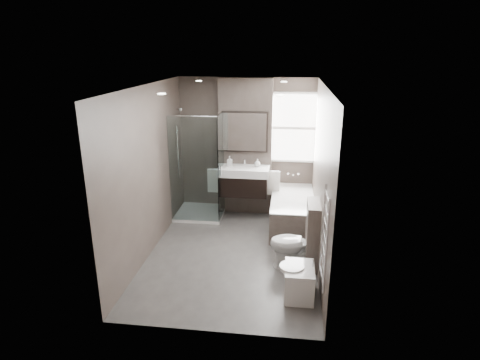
% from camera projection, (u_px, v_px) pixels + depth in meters
% --- Properties ---
extents(room, '(2.70, 3.90, 2.70)m').
position_uv_depth(room, '(233.00, 175.00, 6.00)').
color(room, '#494643').
rests_on(room, ground).
extents(vanity_pier, '(1.00, 0.25, 2.60)m').
position_uv_depth(vanity_pier, '(246.00, 147.00, 7.67)').
color(vanity_pier, '#4D433C').
rests_on(vanity_pier, ground).
extents(vanity, '(0.95, 0.47, 0.66)m').
position_uv_depth(vanity, '(244.00, 181.00, 7.52)').
color(vanity, black).
rests_on(vanity, vanity_pier).
extents(mirror_cabinet, '(0.86, 0.08, 0.76)m').
position_uv_depth(mirror_cabinet, '(245.00, 132.00, 7.42)').
color(mirror_cabinet, black).
rests_on(mirror_cabinet, vanity_pier).
extents(towel_left, '(0.24, 0.06, 0.44)m').
position_uv_depth(towel_left, '(214.00, 181.00, 7.57)').
color(towel_left, silver).
rests_on(towel_left, vanity_pier).
extents(towel_right, '(0.24, 0.06, 0.44)m').
position_uv_depth(towel_right, '(273.00, 183.00, 7.44)').
color(towel_right, silver).
rests_on(towel_right, vanity_pier).
extents(shower_enclosure, '(0.90, 0.90, 2.00)m').
position_uv_depth(shower_enclosure, '(204.00, 193.00, 7.61)').
color(shower_enclosure, white).
rests_on(shower_enclosure, ground).
extents(bathtub, '(0.75, 1.60, 0.57)m').
position_uv_depth(bathtub, '(292.00, 210.00, 7.24)').
color(bathtub, '#4D433C').
rests_on(bathtub, ground).
extents(window, '(0.98, 0.06, 1.33)m').
position_uv_depth(window, '(294.00, 128.00, 7.54)').
color(window, white).
rests_on(window, room).
extents(toilet, '(0.76, 0.46, 0.75)m').
position_uv_depth(toilet, '(295.00, 244.00, 5.88)').
color(toilet, white).
rests_on(toilet, ground).
extents(cistern_box, '(0.19, 0.55, 1.00)m').
position_uv_depth(cistern_box, '(312.00, 235.00, 5.87)').
color(cistern_box, '#4D433C').
rests_on(cistern_box, ground).
extents(bidet, '(0.45, 0.52, 0.54)m').
position_uv_depth(bidet, '(299.00, 281.00, 5.22)').
color(bidet, white).
rests_on(bidet, ground).
extents(towel_radiator, '(0.03, 0.49, 1.10)m').
position_uv_depth(towel_radiator, '(325.00, 238.00, 4.40)').
color(towel_radiator, silver).
rests_on(towel_radiator, room).
extents(soap_bottle_a, '(0.09, 0.09, 0.19)m').
position_uv_depth(soap_bottle_a, '(230.00, 161.00, 7.47)').
color(soap_bottle_a, white).
rests_on(soap_bottle_a, vanity).
extents(soap_bottle_b, '(0.11, 0.11, 0.15)m').
position_uv_depth(soap_bottle_b, '(257.00, 163.00, 7.46)').
color(soap_bottle_b, white).
rests_on(soap_bottle_b, vanity).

